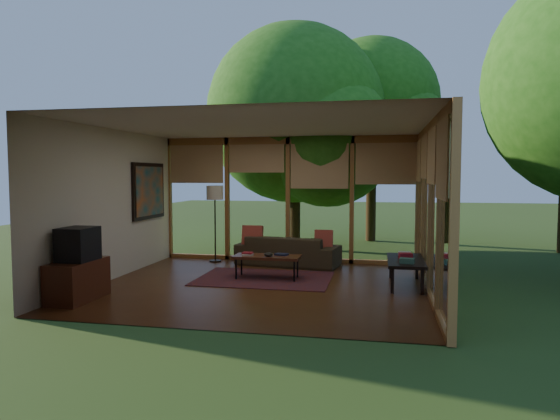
% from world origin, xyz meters
% --- Properties ---
extents(floor, '(5.50, 5.50, 0.00)m').
position_xyz_m(floor, '(0.00, 0.00, 0.00)').
color(floor, '#572E17').
rests_on(floor, ground).
extents(ceiling, '(5.50, 5.50, 0.00)m').
position_xyz_m(ceiling, '(0.00, 0.00, 2.70)').
color(ceiling, silver).
rests_on(ceiling, ground).
extents(wall_left, '(0.04, 5.00, 2.70)m').
position_xyz_m(wall_left, '(-2.75, 0.00, 1.35)').
color(wall_left, beige).
rests_on(wall_left, ground).
extents(wall_front, '(5.50, 0.04, 2.70)m').
position_xyz_m(wall_front, '(0.00, -2.50, 1.35)').
color(wall_front, beige).
rests_on(wall_front, ground).
extents(window_wall_back, '(5.50, 0.12, 2.70)m').
position_xyz_m(window_wall_back, '(0.00, 2.50, 1.35)').
color(window_wall_back, '#A36832').
rests_on(window_wall_back, ground).
extents(window_wall_right, '(0.12, 5.00, 2.70)m').
position_xyz_m(window_wall_right, '(2.75, 0.00, 1.35)').
color(window_wall_right, '#A36832').
rests_on(window_wall_right, ground).
extents(tree_nw, '(4.53, 4.53, 5.69)m').
position_xyz_m(tree_nw, '(-0.19, 4.55, 3.43)').
color(tree_nw, '#3A2A15').
rests_on(tree_nw, ground).
extents(tree_ne, '(3.77, 3.77, 5.75)m').
position_xyz_m(tree_ne, '(1.71, 6.42, 3.86)').
color(tree_ne, '#3A2A15').
rests_on(tree_ne, ground).
extents(rug, '(2.39, 1.69, 0.01)m').
position_xyz_m(rug, '(-0.08, 0.57, 0.01)').
color(rug, maroon).
rests_on(rug, floor).
extents(sofa, '(2.22, 1.15, 0.62)m').
position_xyz_m(sofa, '(0.09, 2.00, 0.31)').
color(sofa, '#392E1C').
rests_on(sofa, floor).
extents(pillow_left, '(0.43, 0.23, 0.45)m').
position_xyz_m(pillow_left, '(-0.66, 1.95, 0.59)').
color(pillow_left, maroon).
rests_on(pillow_left, sofa).
extents(pillow_right, '(0.37, 0.20, 0.39)m').
position_xyz_m(pillow_right, '(0.84, 1.95, 0.56)').
color(pillow_right, maroon).
rests_on(pillow_right, sofa).
extents(ct_book_lower, '(0.24, 0.20, 0.03)m').
position_xyz_m(ct_book_lower, '(-0.38, 0.53, 0.44)').
color(ct_book_lower, beige).
rests_on(ct_book_lower, coffee_table).
extents(ct_book_upper, '(0.19, 0.14, 0.03)m').
position_xyz_m(ct_book_upper, '(-0.38, 0.53, 0.47)').
color(ct_book_upper, maroon).
rests_on(ct_book_upper, coffee_table).
extents(ct_book_side, '(0.26, 0.22, 0.03)m').
position_xyz_m(ct_book_side, '(0.22, 0.66, 0.44)').
color(ct_book_side, black).
rests_on(ct_book_side, coffee_table).
extents(ct_bowl, '(0.16, 0.16, 0.07)m').
position_xyz_m(ct_bowl, '(0.02, 0.48, 0.46)').
color(ct_bowl, black).
rests_on(ct_bowl, coffee_table).
extents(media_cabinet, '(0.50, 1.00, 0.60)m').
position_xyz_m(media_cabinet, '(-2.47, -1.49, 0.30)').
color(media_cabinet, '#512516').
rests_on(media_cabinet, floor).
extents(television, '(0.45, 0.55, 0.50)m').
position_xyz_m(television, '(-2.45, -1.49, 0.85)').
color(television, black).
rests_on(television, media_cabinet).
extents(console_book_a, '(0.25, 0.20, 0.08)m').
position_xyz_m(console_book_a, '(2.40, 0.08, 0.50)').
color(console_book_a, '#37614F').
rests_on(console_book_a, side_console).
extents(console_book_b, '(0.24, 0.19, 0.10)m').
position_xyz_m(console_book_b, '(2.40, 0.53, 0.50)').
color(console_book_b, maroon).
rests_on(console_book_b, side_console).
extents(console_book_c, '(0.23, 0.17, 0.06)m').
position_xyz_m(console_book_c, '(2.40, 0.93, 0.48)').
color(console_book_c, beige).
rests_on(console_book_c, side_console).
extents(floor_lamp, '(0.36, 0.36, 1.65)m').
position_xyz_m(floor_lamp, '(-1.53, 2.12, 1.41)').
color(floor_lamp, black).
rests_on(floor_lamp, floor).
extents(coffee_table, '(1.20, 0.50, 0.43)m').
position_xyz_m(coffee_table, '(-0.03, 0.58, 0.39)').
color(coffee_table, '#512516').
rests_on(coffee_table, floor).
extents(side_console, '(0.60, 1.40, 0.46)m').
position_xyz_m(side_console, '(2.40, 0.48, 0.41)').
color(side_console, black).
rests_on(side_console, floor).
extents(wall_painting, '(0.06, 1.35, 1.15)m').
position_xyz_m(wall_painting, '(-2.71, 1.40, 1.55)').
color(wall_painting, black).
rests_on(wall_painting, wall_left).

